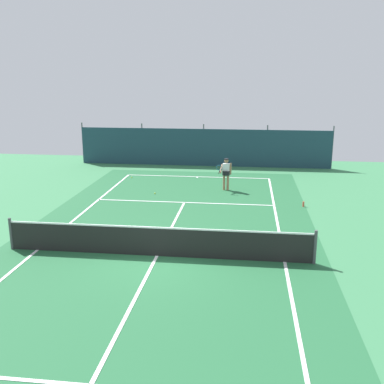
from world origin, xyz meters
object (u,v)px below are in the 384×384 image
(tennis_player, at_px, (226,172))
(parked_car, at_px, (195,147))
(tennis_ball_near_player, at_px, (132,177))
(water_bottle, at_px, (303,204))
(tennis_net, at_px, (157,241))
(tennis_ball_midcourt, at_px, (155,193))

(tennis_player, xyz_separation_m, parked_car, (-2.57, 8.63, -0.12))
(tennis_ball_near_player, bearing_deg, water_bottle, -27.42)
(tennis_ball_near_player, bearing_deg, parked_car, 65.66)
(water_bottle, bearing_deg, tennis_net, -130.15)
(parked_car, bearing_deg, water_bottle, 116.98)
(tennis_player, distance_m, tennis_ball_near_player, 5.98)
(tennis_ball_near_player, xyz_separation_m, tennis_ball_midcourt, (2.05, -3.36, 0.00))
(tennis_ball_midcourt, bearing_deg, tennis_ball_near_player, 121.39)
(tennis_ball_midcourt, relative_size, parked_car, 0.02)
(tennis_ball_near_player, bearing_deg, tennis_player, -21.18)
(tennis_net, distance_m, tennis_ball_near_player, 11.76)
(tennis_player, bearing_deg, water_bottle, 152.08)
(tennis_ball_midcourt, height_order, water_bottle, water_bottle)
(tennis_ball_near_player, xyz_separation_m, parked_car, (2.94, 6.49, 0.81))
(tennis_net, height_order, water_bottle, tennis_net)
(tennis_player, distance_m, water_bottle, 4.54)
(tennis_net, relative_size, water_bottle, 42.17)
(tennis_ball_near_player, xyz_separation_m, water_bottle, (9.13, -4.74, 0.09))
(tennis_net, relative_size, parked_car, 2.38)
(tennis_net, xyz_separation_m, water_bottle, (5.40, 6.40, -0.39))
(tennis_net, height_order, tennis_player, tennis_player)
(tennis_net, relative_size, tennis_ball_midcourt, 153.33)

